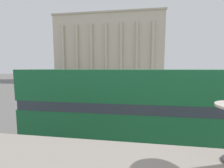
% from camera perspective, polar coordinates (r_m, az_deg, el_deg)
% --- Properties ---
extents(double_decker_bus, '(10.05, 2.65, 4.31)m').
position_cam_1_polar(double_decker_bus, '(7.66, 4.52, -8.96)').
color(double_decker_bus, black).
rests_on(double_decker_bus, ground_plane).
extents(plaza_building_left, '(36.57, 12.85, 22.07)m').
position_cam_1_polar(plaza_building_left, '(54.71, -1.09, 13.09)').
color(plaza_building_left, beige).
rests_on(plaza_building_left, ground_plane).
extents(traffic_light_near, '(0.42, 0.24, 3.60)m').
position_cam_1_polar(traffic_light_near, '(14.14, 18.39, -2.43)').
color(traffic_light_near, black).
rests_on(traffic_light_near, ground_plane).
extents(traffic_light_mid, '(0.42, 0.24, 3.75)m').
position_cam_1_polar(traffic_light_mid, '(22.44, 1.55, 1.17)').
color(traffic_light_mid, black).
rests_on(traffic_light_mid, ground_plane).
extents(car_white, '(4.20, 1.93, 1.35)m').
position_cam_1_polar(car_white, '(25.95, 17.68, -2.34)').
color(car_white, black).
rests_on(car_white, ground_plane).
extents(pedestrian_blue, '(0.32, 0.32, 1.64)m').
position_cam_1_polar(pedestrian_blue, '(16.98, 34.99, -6.71)').
color(pedestrian_blue, '#282B33').
rests_on(pedestrian_blue, ground_plane).
extents(pedestrian_olive, '(0.32, 0.32, 1.65)m').
position_cam_1_polar(pedestrian_olive, '(24.56, 29.14, -2.72)').
color(pedestrian_olive, '#282B33').
rests_on(pedestrian_olive, ground_plane).
extents(pedestrian_yellow, '(0.32, 0.32, 1.77)m').
position_cam_1_polar(pedestrian_yellow, '(34.34, 16.67, 0.24)').
color(pedestrian_yellow, '#282B33').
rests_on(pedestrian_yellow, ground_plane).
extents(pedestrian_red, '(0.32, 0.32, 1.72)m').
position_cam_1_polar(pedestrian_red, '(18.00, -18.71, -5.07)').
color(pedestrian_red, '#282B33').
rests_on(pedestrian_red, ground_plane).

